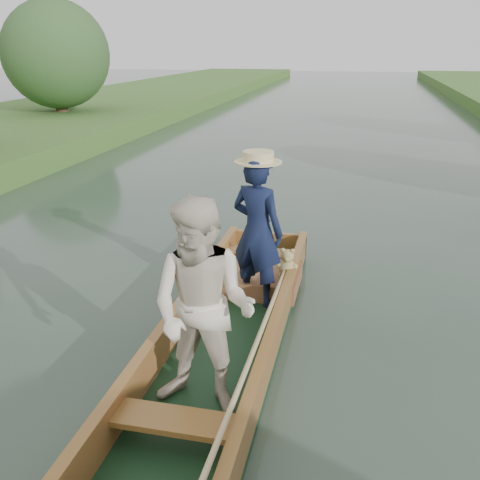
# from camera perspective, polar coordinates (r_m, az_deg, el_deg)

# --- Properties ---
(ground) EXTENTS (120.00, 120.00, 0.00)m
(ground) POSITION_cam_1_polar(r_m,az_deg,el_deg) (5.66, -1.35, -11.13)
(ground) COLOR #283D30
(ground) RESTS_ON ground
(trees_far) EXTENTS (22.98, 12.35, 4.48)m
(trees_far) POSITION_cam_1_polar(r_m,az_deg,el_deg) (14.24, 3.35, 18.62)
(trees_far) COLOR #47331E
(trees_far) RESTS_ON ground
(punt) EXTENTS (1.14, 5.00, 1.89)m
(punt) POSITION_cam_1_polar(r_m,az_deg,el_deg) (5.16, -1.14, -6.02)
(punt) COLOR #13331A
(punt) RESTS_ON ground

